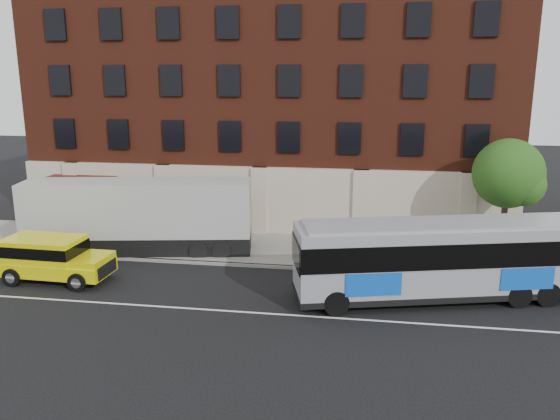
% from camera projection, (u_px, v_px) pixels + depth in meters
% --- Properties ---
extents(ground, '(120.00, 120.00, 0.00)m').
position_uv_depth(ground, '(205.00, 315.00, 22.84)').
color(ground, black).
rests_on(ground, ground).
extents(sidewalk, '(60.00, 6.00, 0.15)m').
position_uv_depth(sidewalk, '(251.00, 247.00, 31.46)').
color(sidewalk, gray).
rests_on(sidewalk, ground).
extents(kerb, '(60.00, 0.25, 0.15)m').
position_uv_depth(kerb, '(239.00, 265.00, 28.58)').
color(kerb, gray).
rests_on(kerb, ground).
extents(lane_line, '(60.00, 0.12, 0.01)m').
position_uv_depth(lane_line, '(209.00, 310.00, 23.32)').
color(lane_line, white).
rests_on(lane_line, ground).
extents(building, '(30.00, 12.10, 15.00)m').
position_uv_depth(building, '(273.00, 104.00, 37.27)').
color(building, '#592315').
rests_on(building, sidewalk).
extents(sign_pole, '(0.30, 0.20, 2.50)m').
position_uv_depth(sign_pole, '(82.00, 231.00, 29.67)').
color(sign_pole, slate).
rests_on(sign_pole, ground).
extents(street_tree, '(3.60, 3.60, 6.20)m').
position_uv_depth(street_tree, '(509.00, 176.00, 28.87)').
color(street_tree, '#322119').
rests_on(street_tree, sidewalk).
extents(city_bus, '(12.95, 5.83, 3.48)m').
position_uv_depth(city_bus, '(443.00, 257.00, 23.99)').
color(city_bus, '#91929A').
rests_on(city_bus, ground).
extents(yellow_suv, '(5.48, 2.54, 2.08)m').
position_uv_depth(yellow_suv, '(51.00, 256.00, 26.39)').
color(yellow_suv, '#E7E307').
rests_on(yellow_suv, ground).
extents(shipping_container, '(12.27, 4.50, 4.01)m').
position_uv_depth(shipping_container, '(139.00, 218.00, 30.17)').
color(shipping_container, black).
rests_on(shipping_container, ground).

